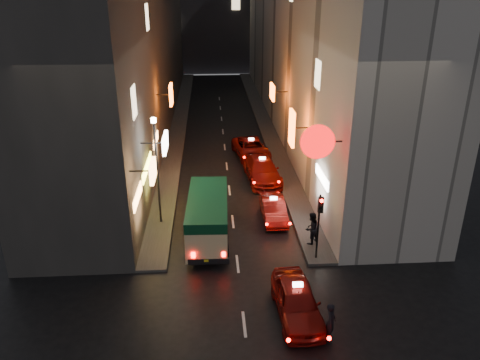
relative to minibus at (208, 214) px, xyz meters
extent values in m
cube|color=#3D3A37|center=(-6.56, 23.04, 7.39)|extent=(6.00, 52.00, 18.00)
cube|color=#FFA959|center=(-2.48, -1.96, 3.33)|extent=(0.18, 1.47, 0.91)
cube|color=white|center=(-2.23, 2.06, 3.36)|extent=(0.18, 1.97, 0.87)
cube|color=#ED4B0B|center=(-2.51, 11.25, 3.96)|extent=(0.18, 1.40, 1.50)
cube|color=#FFA959|center=(-3.54, -0.53, 1.39)|extent=(0.10, 2.79, 0.55)
cube|color=#FFF03F|center=(-3.54, 3.53, 1.39)|extent=(0.10, 4.10, 0.55)
cube|color=#FFA959|center=(-3.54, 8.68, 1.39)|extent=(0.10, 2.72, 0.55)
cube|color=#FFE5B2|center=(-3.55, 1.04, 5.89)|extent=(0.06, 1.30, 1.60)
cube|color=#FFE5B2|center=(-3.55, 9.04, 9.39)|extent=(0.06, 1.30, 1.60)
cube|color=beige|center=(9.44, 23.04, 7.39)|extent=(6.00, 52.00, 18.00)
cylinder|color=#F20A0A|center=(5.27, -1.74, 4.51)|extent=(1.64, 0.18, 1.64)
cube|color=#ED4B0B|center=(5.41, 5.89, 2.90)|extent=(0.18, 1.35, 2.27)
cube|color=#ED4B0B|center=(5.21, 14.01, 3.43)|extent=(0.18, 1.76, 1.20)
cube|color=white|center=(6.42, 1.36, 1.39)|extent=(0.10, 2.90, 0.55)
cube|color=#FFE5B2|center=(6.43, 4.04, 6.59)|extent=(0.06, 1.30, 1.60)
cube|color=#4B4946|center=(-2.81, 23.04, -1.53)|extent=(1.50, 52.00, 0.15)
cube|color=#4B4946|center=(5.69, 23.04, -1.53)|extent=(1.50, 52.00, 0.15)
cube|color=beige|center=(0.00, -0.02, -0.16)|extent=(2.25, 5.93, 2.15)
cube|color=#0B3B21|center=(0.00, -0.02, 0.67)|extent=(2.27, 5.95, 0.54)
cube|color=black|center=(0.00, 0.27, 0.05)|extent=(2.20, 3.59, 0.49)
cube|color=black|center=(0.00, -2.90, -1.09)|extent=(2.02, 0.25, 0.29)
cube|color=#FF0A05|center=(-0.73, -2.97, -0.70)|extent=(0.18, 0.06, 0.27)
cube|color=#FF0A05|center=(0.73, -2.97, -0.70)|extent=(0.18, 0.06, 0.27)
cylinder|color=black|center=(-0.91, 1.86, -1.24)|extent=(0.22, 0.74, 0.74)
cylinder|color=black|center=(0.91, -1.90, -1.24)|extent=(0.22, 0.74, 0.74)
imported|color=maroon|center=(3.68, -6.53, -0.75)|extent=(2.44, 5.48, 1.71)
cube|color=white|center=(3.68, -6.53, 0.20)|extent=(0.43, 0.20, 0.16)
sphere|color=#FF0A05|center=(2.92, -8.98, -0.73)|extent=(0.16, 0.16, 0.16)
sphere|color=#FF0A05|center=(4.44, -8.98, -0.73)|extent=(0.16, 0.16, 0.16)
imported|color=maroon|center=(3.86, 2.27, -0.88)|extent=(1.92, 4.59, 1.45)
cube|color=white|center=(3.86, 2.27, -0.06)|extent=(0.42, 0.18, 0.16)
sphere|color=#FF0A05|center=(3.22, 0.19, -0.86)|extent=(0.16, 0.16, 0.16)
sphere|color=#FF0A05|center=(4.51, 0.19, -0.86)|extent=(0.16, 0.16, 0.16)
imported|color=maroon|center=(3.84, 8.19, -0.69)|extent=(2.78, 5.91, 1.83)
cube|color=white|center=(3.84, 8.19, 0.31)|extent=(0.43, 0.21, 0.16)
sphere|color=#FF0A05|center=(3.03, 5.58, -0.67)|extent=(0.16, 0.16, 0.16)
sphere|color=#FF0A05|center=(4.65, 5.58, -0.67)|extent=(0.16, 0.16, 0.16)
imported|color=maroon|center=(3.48, 12.99, -0.78)|extent=(2.95, 5.47, 1.65)
cube|color=white|center=(3.48, 12.99, 0.13)|extent=(0.44, 0.25, 0.16)
sphere|color=#FF0A05|center=(2.75, 10.63, -0.76)|extent=(0.16, 0.16, 0.16)
sphere|color=#FF0A05|center=(4.21, 10.63, -0.76)|extent=(0.16, 0.16, 0.16)
imported|color=black|center=(4.74, -8.03, -0.66)|extent=(0.57, 0.72, 1.89)
imported|color=black|center=(5.45, -0.93, -0.44)|extent=(0.89, 0.85, 2.03)
cylinder|color=black|center=(5.44, -2.36, 0.29)|extent=(0.10, 0.10, 3.50)
cube|color=black|center=(5.44, -2.54, 1.59)|extent=(0.26, 0.18, 0.80)
sphere|color=#FF0A05|center=(5.44, -2.65, 1.86)|extent=(0.18, 0.18, 0.18)
sphere|color=black|center=(5.44, -2.65, 1.59)|extent=(0.17, 0.17, 0.17)
sphere|color=black|center=(5.44, -2.65, 1.32)|extent=(0.17, 0.17, 0.17)
cylinder|color=black|center=(-2.76, 2.04, 1.54)|extent=(0.12, 0.12, 6.00)
cylinder|color=#FFE5BF|center=(-2.76, 2.04, 4.64)|extent=(0.28, 0.28, 0.25)
camera|label=1|loc=(0.24, -22.36, 11.45)|focal=35.00mm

